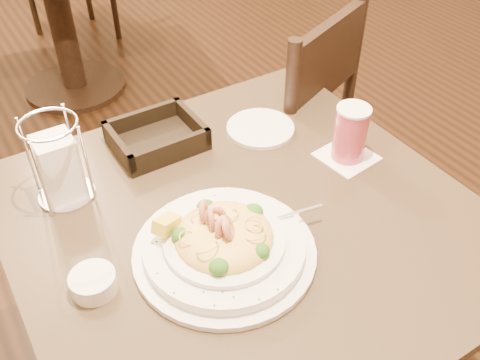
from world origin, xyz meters
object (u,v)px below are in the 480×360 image
side_plate (260,128)px  butter_ramekin (93,283)px  dining_chair_near (281,135)px  napkin_caddy (59,166)px  main_table (245,287)px  bread_basket (157,138)px  drink_glass (350,134)px  pasta_bowl (224,243)px

side_plate → butter_ramekin: bearing=-154.3°
dining_chair_near → butter_ramekin: dining_chair_near is taller
napkin_caddy → dining_chair_near: bearing=15.8°
main_table → dining_chair_near: (0.42, 0.45, -0.00)m
bread_basket → side_plate: size_ratio=1.22×
drink_glass → main_table: bearing=-172.7°
pasta_bowl → main_table: bearing=36.6°
butter_ramekin → napkin_caddy: bearing=82.0°
main_table → pasta_bowl: size_ratio=2.36×
dining_chair_near → bread_basket: size_ratio=4.59×
drink_glass → side_plate: drink_glass is taller
side_plate → main_table: bearing=-129.5°
drink_glass → side_plate: 0.23m
bread_basket → side_plate: bread_basket is taller
pasta_bowl → side_plate: (0.28, 0.30, -0.03)m
main_table → dining_chair_near: 0.62m
dining_chair_near → pasta_bowl: (-0.51, -0.52, 0.27)m
napkin_caddy → butter_ramekin: 0.28m
drink_glass → bread_basket: 0.44m
main_table → bread_basket: bearing=99.0°
pasta_bowl → dining_chair_near: bearing=45.3°
main_table → side_plate: (0.19, 0.23, 0.24)m
dining_chair_near → napkin_caddy: bearing=-6.3°
drink_glass → butter_ramekin: bearing=-175.0°
main_table → butter_ramekin: (-0.32, -0.02, 0.25)m
main_table → pasta_bowl: pasta_bowl is taller
pasta_bowl → side_plate: pasta_bowl is taller
main_table → dining_chair_near: bearing=46.9°
pasta_bowl → side_plate: bearing=46.8°
napkin_caddy → butter_ramekin: napkin_caddy is taller
bread_basket → napkin_caddy: size_ratio=1.09×
pasta_bowl → napkin_caddy: napkin_caddy is taller
drink_glass → butter_ramekin: (-0.62, -0.05, -0.05)m
pasta_bowl → butter_ramekin: bearing=168.0°
main_table → drink_glass: bearing=7.3°
bread_basket → butter_ramekin: bearing=-130.2°
drink_glass → napkin_caddy: size_ratio=0.71×
side_plate → dining_chair_near: bearing=43.5°
dining_chair_near → butter_ramekin: 0.91m
dining_chair_near → bread_basket: (-0.47, -0.14, 0.26)m
dining_chair_near → drink_glass: 0.52m
dining_chair_near → drink_glass: size_ratio=7.02×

